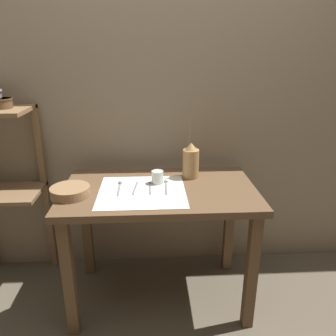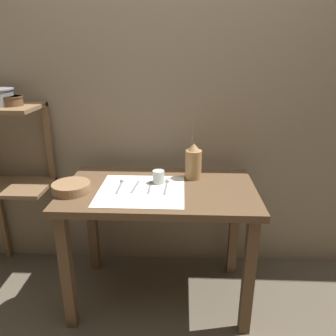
{
  "view_description": "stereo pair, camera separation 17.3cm",
  "coord_description": "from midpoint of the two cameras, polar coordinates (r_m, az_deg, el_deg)",
  "views": [
    {
      "loc": [
        -0.05,
        -1.74,
        1.52
      ],
      "look_at": [
        0.05,
        0.0,
        0.89
      ],
      "focal_mm": 35.0,
      "sensor_mm": 36.0,
      "label": 1
    },
    {
      "loc": [
        0.13,
        -1.74,
        1.52
      ],
      "look_at": [
        0.05,
        0.0,
        0.89
      ],
      "focal_mm": 35.0,
      "sensor_mm": 36.0,
      "label": 2
    }
  ],
  "objects": [
    {
      "name": "ground_plane",
      "position": [
        2.31,
        -3.63,
        -21.26
      ],
      "size": [
        12.0,
        12.0,
        0.0
      ],
      "primitive_type": "plane",
      "color": "brown"
    },
    {
      "name": "stone_wall_back",
      "position": [
        2.2,
        -4.27,
        11.52
      ],
      "size": [
        7.0,
        0.06,
        2.4
      ],
      "color": "gray",
      "rests_on": "ground_plane"
    },
    {
      "name": "wooden_table",
      "position": [
        1.95,
        -4.05,
        -6.77
      ],
      "size": [
        1.11,
        0.66,
        0.77
      ],
      "color": "brown",
      "rests_on": "ground_plane"
    },
    {
      "name": "wooden_shelf_unit",
      "position": [
        2.36,
        -28.98,
        0.3
      ],
      "size": [
        0.47,
        0.34,
        1.2
      ],
      "color": "brown",
      "rests_on": "ground_plane"
    },
    {
      "name": "linen_cloth",
      "position": [
        1.85,
        -7.22,
        -4.14
      ],
      "size": [
        0.48,
        0.45,
        0.0
      ],
      "color": "white",
      "rests_on": "wooden_table"
    },
    {
      "name": "pitcher_with_flowers",
      "position": [
        2.01,
        1.53,
        1.1
      ],
      "size": [
        0.1,
        0.1,
        0.39
      ],
      "color": "#A87F4C",
      "rests_on": "wooden_table"
    },
    {
      "name": "wooden_bowl",
      "position": [
        1.88,
        -19.22,
        -3.92
      ],
      "size": [
        0.21,
        0.21,
        0.05
      ],
      "color": "#8E6B47",
      "rests_on": "wooden_table"
    },
    {
      "name": "glass_tumbler_near",
      "position": [
        1.94,
        -4.42,
        -1.65
      ],
      "size": [
        0.07,
        0.07,
        0.08
      ],
      "color": "silver",
      "rests_on": "wooden_table"
    },
    {
      "name": "spoon_outer",
      "position": [
        1.94,
        -10.96,
        -3.04
      ],
      "size": [
        0.02,
        0.19,
        0.02
      ],
      "color": "gray",
      "rests_on": "wooden_table"
    },
    {
      "name": "fork_outer",
      "position": [
        1.89,
        -8.36,
        -3.51
      ],
      "size": [
        0.03,
        0.18,
        0.0
      ],
      "color": "gray",
      "rests_on": "wooden_table"
    },
    {
      "name": "knife_center",
      "position": [
        1.89,
        -5.8,
        -3.5
      ],
      "size": [
        0.01,
        0.18,
        0.0
      ],
      "color": "gray",
      "rests_on": "wooden_table"
    },
    {
      "name": "spoon_inner",
      "position": [
        1.93,
        -2.92,
        -2.85
      ],
      "size": [
        0.03,
        0.19,
        0.02
      ],
      "color": "gray",
      "rests_on": "wooden_table"
    },
    {
      "name": "metal_pot_small",
      "position": [
        2.2,
        -29.17,
        9.88
      ],
      "size": [
        0.13,
        0.13,
        0.06
      ],
      "color": "brown",
      "rests_on": "wooden_shelf_unit"
    }
  ]
}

